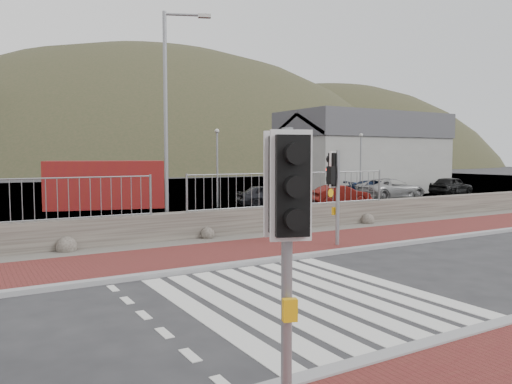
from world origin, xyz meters
TOP-DOWN VIEW (x-y plane):
  - ground at (0.00, 0.00)m, footprint 220.00×220.00m
  - sidewalk_far at (0.00, 4.50)m, footprint 40.00×3.00m
  - kerb_near at (0.00, -3.00)m, footprint 40.00×0.25m
  - kerb_far at (0.00, 3.00)m, footprint 40.00×0.25m
  - zebra_crossing at (-0.00, 0.00)m, footprint 4.62×5.60m
  - gravel_strip at (0.00, 6.50)m, footprint 40.00×1.50m
  - stone_wall at (0.00, 7.30)m, footprint 40.00×0.60m
  - railing at (0.00, 7.15)m, footprint 18.07×0.07m
  - quay at (0.00, 27.90)m, footprint 120.00×40.00m
  - water at (0.00, 62.90)m, footprint 220.00×50.00m
  - harbor_building at (20.00, 19.90)m, footprint 12.20×6.20m
  - hills_backdrop at (6.74, 87.90)m, footprint 254.00×90.00m
  - traffic_signal_near at (-2.68, -3.36)m, footprint 0.49×0.39m
  - traffic_signal_far at (3.92, 3.71)m, footprint 0.71×0.38m
  - streetlight at (0.39, 8.05)m, footprint 1.49×0.75m
  - shipping_container at (0.89, 18.75)m, footprint 6.31×3.89m
  - car_a at (8.64, 15.03)m, footprint 3.66×2.00m
  - car_b at (12.41, 13.59)m, footprint 3.53×1.80m
  - car_c at (16.90, 15.38)m, footprint 4.28×2.59m
  - car_d at (17.34, 14.64)m, footprint 4.78×2.30m
  - car_e at (23.33, 14.85)m, footprint 3.97×2.12m

SIDE VIEW (x-z plane):
  - hills_backdrop at x=6.74m, z-range -73.05..26.95m
  - ground at x=0.00m, z-range 0.00..0.00m
  - quay at x=0.00m, z-range -0.25..0.25m
  - water at x=0.00m, z-range -0.03..0.03m
  - zebra_crossing at x=0.00m, z-range 0.00..0.01m
  - gravel_strip at x=0.00m, z-range 0.00..0.06m
  - sidewalk_far at x=0.00m, z-range 0.00..0.08m
  - kerb_near at x=0.00m, z-range -0.01..0.11m
  - kerb_far at x=0.00m, z-range -0.01..0.11m
  - stone_wall at x=0.00m, z-range 0.00..0.90m
  - car_b at x=12.41m, z-range 0.00..1.11m
  - car_c at x=16.90m, z-range 0.00..1.16m
  - car_a at x=8.64m, z-range 0.00..1.18m
  - car_e at x=23.33m, z-range 0.00..1.29m
  - car_d at x=17.34m, z-range 0.00..1.31m
  - shipping_container at x=0.89m, z-range 0.00..2.45m
  - railing at x=0.00m, z-range 1.21..2.43m
  - traffic_signal_far at x=3.92m, z-range 0.64..3.52m
  - traffic_signal_near at x=-2.68m, z-range 0.68..3.70m
  - harbor_building at x=20.00m, z-range 0.03..5.83m
  - streetlight at x=0.39m, z-range 0.46..7.87m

